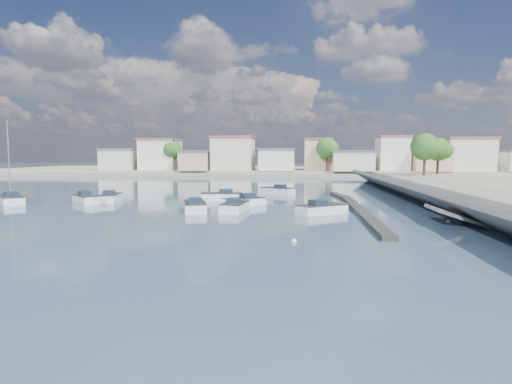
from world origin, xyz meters
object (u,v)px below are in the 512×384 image
(motorboat_b, at_px, (236,207))
(sailboat, at_px, (10,199))
(motorboat_a, at_px, (195,207))
(motorboat_f, at_px, (276,191))
(motorboat_d, at_px, (242,202))
(motorboat_h, at_px, (324,209))
(motorboat_g, at_px, (87,200))
(motorboat_e, at_px, (111,198))
(motorboat_c, at_px, (220,197))

(motorboat_b, distance_m, sailboat, 25.38)
(motorboat_a, height_order, motorboat_f, same)
(motorboat_d, xyz_separation_m, motorboat_h, (8.01, -4.81, 0.00))
(motorboat_d, height_order, motorboat_g, same)
(motorboat_b, xyz_separation_m, motorboat_d, (0.07, 3.82, -0.00))
(motorboat_d, distance_m, motorboat_e, 15.59)
(motorboat_a, distance_m, motorboat_g, 13.93)
(motorboat_a, xyz_separation_m, motorboat_e, (-11.41, 7.08, -0.00))
(motorboat_e, relative_size, motorboat_g, 1.19)
(motorboat_f, distance_m, sailboat, 31.20)
(motorboat_g, bearing_deg, sailboat, -174.83)
(motorboat_g, relative_size, motorboat_h, 0.90)
(motorboat_h, bearing_deg, motorboat_d, 149.01)
(motorboat_a, bearing_deg, motorboat_c, 86.71)
(motorboat_a, bearing_deg, motorboat_h, -3.85)
(motorboat_f, distance_m, motorboat_g, 23.74)
(motorboat_b, relative_size, motorboat_g, 1.22)
(motorboat_b, bearing_deg, motorboat_d, 88.89)
(motorboat_b, distance_m, motorboat_c, 9.84)
(motorboat_b, xyz_separation_m, motorboat_e, (-15.21, 6.88, 0.00))
(motorboat_b, relative_size, motorboat_f, 1.08)
(motorboat_e, height_order, motorboat_g, same)
(motorboat_a, height_order, motorboat_g, same)
(motorboat_a, xyz_separation_m, motorboat_d, (3.88, 4.01, -0.00))
(motorboat_d, bearing_deg, motorboat_h, -30.99)
(motorboat_e, bearing_deg, motorboat_f, 31.71)
(motorboat_f, distance_m, motorboat_h, 19.71)
(motorboat_f, bearing_deg, motorboat_h, -74.28)
(motorboat_c, xyz_separation_m, motorboat_e, (-11.96, -2.41, -0.00))
(motorboat_g, bearing_deg, motorboat_f, 34.27)
(motorboat_h, bearing_deg, motorboat_g, 167.35)
(motorboat_f, bearing_deg, motorboat_d, -100.68)
(motorboat_a, xyz_separation_m, motorboat_h, (11.89, -0.80, -0.00))
(motorboat_d, bearing_deg, sailboat, 179.90)
(motorboat_g, xyz_separation_m, motorboat_h, (24.96, -5.60, -0.00))
(motorboat_f, bearing_deg, motorboat_e, -148.29)
(motorboat_g, bearing_deg, motorboat_a, -20.17)
(motorboat_a, relative_size, motorboat_f, 1.13)
(motorboat_b, xyz_separation_m, motorboat_h, (8.09, -0.99, 0.00))
(motorboat_a, relative_size, motorboat_d, 1.22)
(motorboat_d, xyz_separation_m, motorboat_g, (-16.95, 0.79, 0.00))
(motorboat_g, distance_m, motorboat_h, 25.58)
(motorboat_e, height_order, motorboat_h, same)
(motorboat_e, relative_size, motorboat_f, 1.05)
(motorboat_a, relative_size, motorboat_b, 1.05)
(motorboat_d, bearing_deg, motorboat_b, -91.11)
(motorboat_b, height_order, motorboat_e, same)
(motorboat_d, bearing_deg, motorboat_f, 79.32)
(motorboat_b, bearing_deg, motorboat_g, 164.73)
(motorboat_c, height_order, motorboat_e, same)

